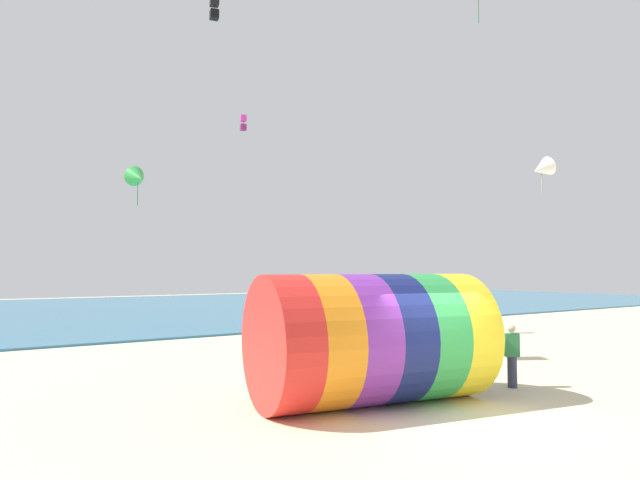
% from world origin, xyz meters
% --- Properties ---
extents(ground_plane, '(120.00, 120.00, 0.00)m').
position_xyz_m(ground_plane, '(0.00, 0.00, 0.00)').
color(ground_plane, beige).
extents(sea, '(120.00, 40.00, 0.10)m').
position_xyz_m(sea, '(0.00, 36.27, 0.05)').
color(sea, teal).
rests_on(sea, ground).
extents(giant_inflatable_tube, '(5.63, 3.81, 2.91)m').
position_xyz_m(giant_inflatable_tube, '(-0.69, 2.21, 1.46)').
color(giant_inflatable_tube, red).
rests_on(giant_inflatable_tube, ground).
extents(kite_handler, '(0.42, 0.40, 1.61)m').
position_xyz_m(kite_handler, '(3.42, 1.53, 0.82)').
color(kite_handler, '#383D56').
rests_on(kite_handler, ground).
extents(kite_white_delta, '(0.91, 0.79, 1.21)m').
position_xyz_m(kite_white_delta, '(6.78, 2.82, 6.18)').
color(kite_white_delta, white).
extents(kite_green_delta, '(0.93, 1.11, 1.67)m').
position_xyz_m(kite_green_delta, '(-1.89, 15.72, 6.82)').
color(kite_green_delta, green).
extents(kite_black_box, '(0.49, 0.49, 1.14)m').
position_xyz_m(kite_black_box, '(1.86, 16.67, 15.38)').
color(kite_black_box, black).
extents(kite_magenta_box, '(0.33, 0.33, 0.79)m').
position_xyz_m(kite_magenta_box, '(3.52, 16.87, 10.18)').
color(kite_magenta_box, '#D1339E').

